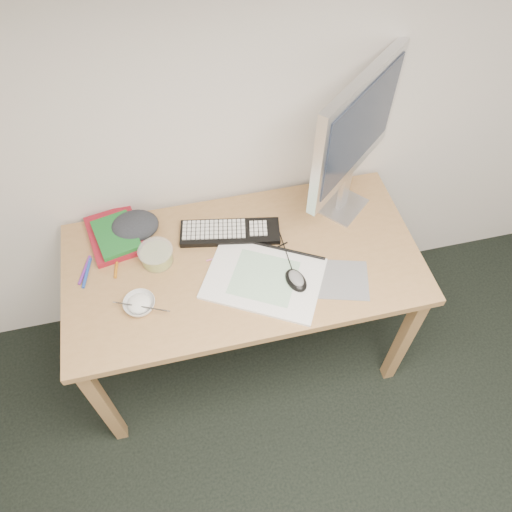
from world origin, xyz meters
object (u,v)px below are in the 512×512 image
at_px(sketchpad, 264,278).
at_px(keyboard, 230,232).
at_px(desk, 243,273).
at_px(monitor, 356,132).
at_px(rice_bowl, 140,304).

relative_size(sketchpad, keyboard, 1.07).
height_order(desk, monitor, monitor).
distance_m(sketchpad, rice_bowl, 0.47).
bearing_deg(rice_bowl, keyboard, 34.22).
bearing_deg(rice_bowl, monitor, 19.42).
distance_m(monitor, rice_bowl, 1.01).
xyz_separation_m(sketchpad, monitor, (0.41, 0.29, 0.39)).
bearing_deg(keyboard, rice_bowl, -135.21).
height_order(monitor, rice_bowl, monitor).
relative_size(desk, sketchpad, 3.23).
bearing_deg(rice_bowl, sketchpad, 2.08).
bearing_deg(desk, rice_bowl, -163.71).
height_order(sketchpad, monitor, monitor).
height_order(keyboard, monitor, monitor).
distance_m(sketchpad, keyboard, 0.26).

